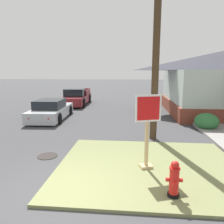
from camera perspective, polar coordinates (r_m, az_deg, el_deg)
The scene contains 9 objects.
ground_plane at distance 5.69m, azimuth -13.65°, elevation -20.76°, with size 160.00×160.00×0.00m, color #3D3D3F.
grass_corner_patch at distance 6.94m, azimuth 9.72°, elevation -14.18°, with size 5.58×4.56×0.08m, color olive.
fire_hydrant at distance 5.33m, azimuth 16.34°, elevation -17.13°, with size 0.38×0.34×0.87m.
stop_sign at distance 6.35m, azimuth 9.42°, elevation -5.37°, with size 0.76×0.38×2.23m.
manhole_cover at distance 8.02m, azimuth -16.90°, elevation -11.22°, with size 0.70×0.70×0.02m, color black.
parked_sedan_silver at distance 14.02m, azimuth -16.02°, elevation 0.45°, with size 2.09×4.49×1.25m.
pickup_truck_maroon at distance 19.63m, azimuth -9.53°, elevation 3.77°, with size 2.20×5.34×1.48m.
utility_pole at distance 9.49m, azimuth 11.96°, elevation 21.16°, with size 1.35×0.30×9.09m.
shrub_by_curb at distance 12.01m, azimuth 24.02°, elevation -2.31°, with size 1.21×1.21×0.85m, color #2D6836.
Camera 1 is at (1.68, -4.57, 2.94)m, focal length 34.08 mm.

